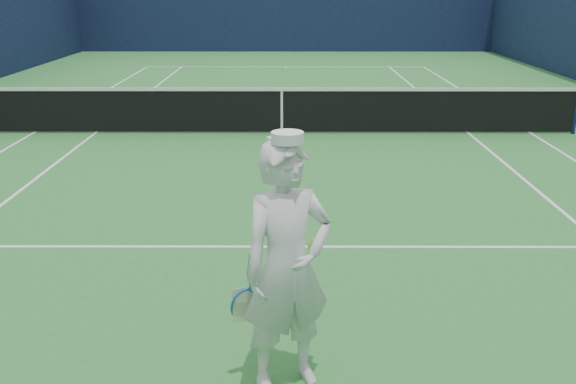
# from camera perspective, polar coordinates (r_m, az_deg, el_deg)

# --- Properties ---
(ground) EXTENTS (80.00, 80.00, 0.00)m
(ground) POSITION_cam_1_polar(r_m,az_deg,el_deg) (14.16, -0.55, 5.23)
(ground) COLOR #2C7532
(ground) RESTS_ON ground
(court_markings) EXTENTS (11.03, 23.83, 0.01)m
(court_markings) POSITION_cam_1_polar(r_m,az_deg,el_deg) (14.16, -0.55, 5.24)
(court_markings) COLOR white
(court_markings) RESTS_ON ground
(windscreen_fence) EXTENTS (20.12, 36.12, 4.00)m
(windscreen_fence) POSITION_cam_1_polar(r_m,az_deg,el_deg) (13.85, -0.57, 13.32)
(windscreen_fence) COLOR #0E1735
(windscreen_fence) RESTS_ON ground
(tennis_net) EXTENTS (12.88, 0.09, 1.07)m
(tennis_net) POSITION_cam_1_polar(r_m,az_deg,el_deg) (14.05, -0.55, 7.43)
(tennis_net) COLOR #141E4C
(tennis_net) RESTS_ON ground
(tennis_player) EXTENTS (0.93, 0.76, 2.11)m
(tennis_player) POSITION_cam_1_polar(r_m,az_deg,el_deg) (5.02, -0.06, -6.75)
(tennis_player) COLOR silver
(tennis_player) RESTS_ON ground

